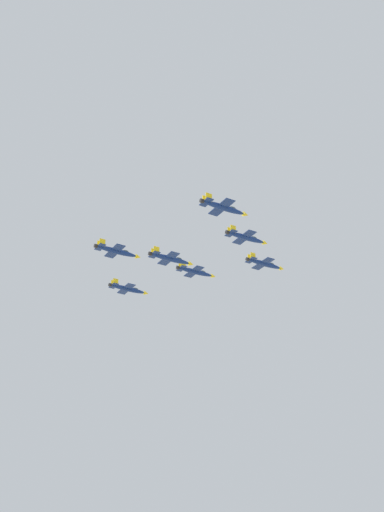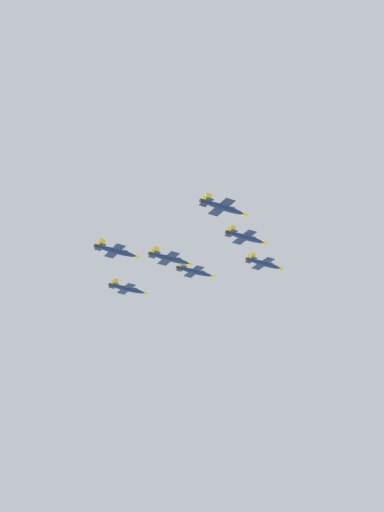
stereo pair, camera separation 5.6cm
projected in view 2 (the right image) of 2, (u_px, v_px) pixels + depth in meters
jet_lead at (265, 264)px, 216.36m from camera, size 9.24×14.36×3.08m
jet_left_wingman at (196, 272)px, 219.45m from camera, size 9.13×14.12×3.04m
jet_right_wingman at (246, 237)px, 196.84m from camera, size 9.13×14.15×3.04m
jet_left_outer at (128, 289)px, 220.98m from camera, size 8.97×13.93×2.99m
jet_right_outer at (224, 207)px, 177.03m from camera, size 9.34×14.51×3.11m
jet_slot_rear at (170, 259)px, 198.11m from camera, size 9.29×14.39×3.10m
jet_trailing at (117, 251)px, 189.62m from camera, size 8.92×13.86×2.97m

